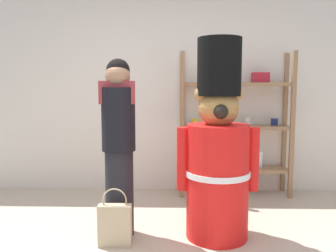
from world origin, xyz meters
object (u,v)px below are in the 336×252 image
at_px(merchandise_shelf, 236,124).
at_px(person_shopper, 119,142).
at_px(teddy_bear_guard, 218,155).
at_px(shopping_bag, 115,224).

bearing_deg(merchandise_shelf, person_shopper, -134.89).
height_order(teddy_bear_guard, shopping_bag, teddy_bear_guard).
bearing_deg(person_shopper, shopping_bag, -90.67).
distance_m(merchandise_shelf, shopping_bag, 2.07).
relative_size(person_shopper, shopping_bag, 3.17).
relative_size(merchandise_shelf, person_shopper, 1.11).
distance_m(merchandise_shelf, person_shopper, 1.77).
height_order(teddy_bear_guard, person_shopper, teddy_bear_guard).
bearing_deg(person_shopper, merchandise_shelf, 45.11).
height_order(merchandise_shelf, teddy_bear_guard, merchandise_shelf).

